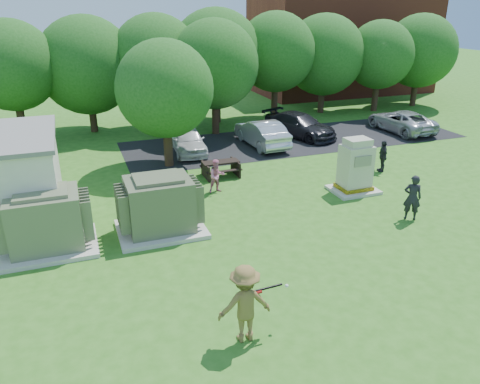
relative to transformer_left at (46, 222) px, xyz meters
name	(u,v)px	position (x,y,z in m)	size (l,w,h in m)	color
ground	(287,282)	(6.50, -4.50, -0.97)	(120.00, 120.00, 0.00)	#2D6619
brick_building	(341,45)	(24.50, 22.50, 3.03)	(15.00, 8.00, 8.00)	maroon
parking_strip	(296,140)	(13.50, 9.00, -0.96)	(20.00, 6.00, 0.01)	#232326
transformer_left	(46,222)	(0.00, 0.00, 0.00)	(3.00, 2.40, 2.07)	beige
transformer_right	(160,206)	(3.70, 0.00, 0.00)	(3.00, 2.40, 2.07)	beige
generator_cabinet	(355,169)	(12.20, 0.89, 0.05)	(1.92, 1.57, 2.34)	beige
picnic_table	(221,167)	(7.44, 4.64, -0.52)	(1.70, 1.27, 0.73)	black
batter	(245,304)	(4.47, -6.36, 0.03)	(1.29, 0.74, 2.00)	brown
person_by_generator	(412,198)	(12.65, -2.22, -0.10)	(0.64, 0.42, 1.75)	black
person_at_picnic	(217,176)	(6.68, 2.83, -0.24)	(0.71, 0.55, 1.45)	#D06E90
person_walking_right	(383,156)	(14.89, 2.64, -0.21)	(0.89, 0.37, 1.52)	#232328
car_white	(188,140)	(6.94, 8.78, -0.29)	(1.60, 3.99, 1.36)	silver
car_silver_a	(262,133)	(11.13, 8.58, -0.23)	(1.56, 4.47, 1.47)	silver
car_dark	(300,125)	(14.00, 9.56, -0.27)	(1.96, 4.82, 1.40)	black
car_silver_b	(401,121)	(20.50, 8.49, -0.31)	(2.20, 4.77, 1.33)	#B4B3B8
batting_equipment	(268,289)	(5.05, -6.36, 0.31)	(1.10, 0.37, 0.27)	black
tree_row	(185,61)	(8.25, 14.00, 3.18)	(41.30, 13.30, 7.30)	#47301E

